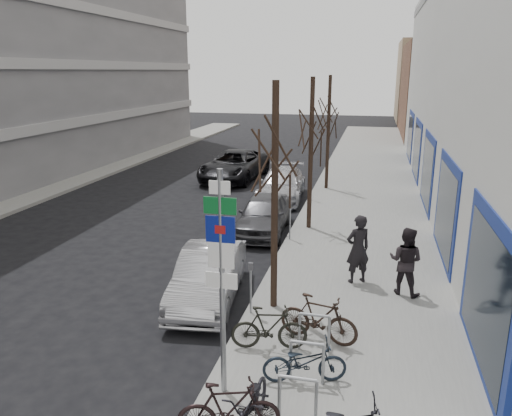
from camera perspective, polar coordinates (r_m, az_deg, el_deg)
The scene contains 23 objects.
ground at distance 10.49m, azimuth -16.97°, elevation -18.21°, with size 120.00×120.00×0.00m, color black.
sidewalk_east at distance 18.30m, azimuth 11.94°, elevation -2.79°, with size 5.00×70.00×0.15m, color slate.
brick_building_far at distance 48.16m, azimuth 23.78°, elevation 12.16°, with size 12.00×14.00×8.00m, color brown.
tan_building_far at distance 63.04m, azimuth 21.95°, elevation 13.29°, with size 13.00×12.00×9.00m, color #937A5B.
highway_sign_pole at distance 8.42m, azimuth -3.96°, elevation -7.23°, with size 0.55×0.10×4.20m.
bike_rack at distance 9.51m, azimuth 5.84°, elevation -16.61°, with size 0.66×2.26×0.83m.
tree_near at distance 11.24m, azimuth 2.21°, elevation 7.29°, with size 1.80×1.80×5.50m.
tree_mid at distance 17.62m, azimuth 6.40°, elevation 10.17°, with size 1.80×1.80×5.50m.
tree_far at distance 24.06m, azimuth 8.37°, elevation 11.49°, with size 1.80×1.80×5.50m.
meter_front at distance 11.75m, azimuth -0.61°, elevation -8.56°, with size 0.10×0.08×1.27m.
meter_mid at distance 16.82m, azimuth 3.91°, elevation -1.10°, with size 0.10×0.08×1.27m.
meter_back at distance 22.09m, azimuth 6.29°, elevation 2.86°, with size 0.10×0.08×1.27m.
bike_near_left at distance 8.29m, azimuth -0.50°, elevation -21.60°, with size 0.55×1.81×1.10m, color black.
bike_near_right at distance 8.31m, azimuth -3.15°, elevation -22.01°, with size 0.49×1.64×1.00m, color black.
bike_mid_curb at distance 9.54m, azimuth 5.59°, elevation -16.74°, with size 0.47×1.55×0.95m, color black.
bike_mid_inner at distance 10.47m, azimuth 1.50°, elevation -13.49°, with size 0.47×1.59×0.96m, color black.
bike_far_inner at distance 10.81m, azimuth 7.17°, elevation -12.38°, with size 0.51×1.73×1.05m, color black.
parked_car_front at distance 12.84m, azimuth -5.46°, elevation -7.70°, with size 1.41×4.04×1.33m, color #B5B5BA.
parked_car_mid at distance 18.00m, azimuth 0.88°, elevation -0.70°, with size 1.63×4.05×1.38m, color #454449.
parked_car_back at distance 22.77m, azimuth 2.96°, elevation 2.72°, with size 1.92×4.73×1.37m, color #AEAEB3.
lane_car at distance 26.88m, azimuth -2.48°, elevation 4.89°, with size 2.58×5.60×1.56m, color black.
pedestrian_near at distance 13.63m, azimuth 11.57°, elevation -4.62°, with size 0.69×0.45×1.89m, color black.
pedestrian_far at distance 13.25m, azimuth 16.74°, elevation -5.77°, with size 0.66×0.45×1.80m, color black.
Camera 1 is at (4.75, -7.41, 5.70)m, focal length 35.00 mm.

